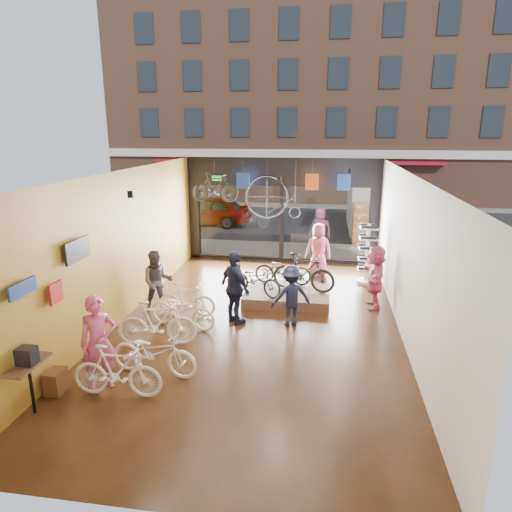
% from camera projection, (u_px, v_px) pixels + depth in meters
% --- Properties ---
extents(ground_plane, '(7.00, 12.00, 0.04)m').
position_uv_depth(ground_plane, '(257.00, 326.00, 11.55)').
color(ground_plane, black).
rests_on(ground_plane, ground).
extents(ceiling, '(7.00, 12.00, 0.04)m').
position_uv_depth(ceiling, '(258.00, 172.00, 10.52)').
color(ceiling, black).
rests_on(ceiling, ground).
extents(wall_left, '(0.04, 12.00, 3.80)m').
position_uv_depth(wall_left, '(120.00, 247.00, 11.55)').
color(wall_left, '#AB7E21').
rests_on(wall_left, ground).
extents(wall_right, '(0.04, 12.00, 3.80)m').
position_uv_depth(wall_right, '(408.00, 259.00, 10.51)').
color(wall_right, beige).
rests_on(wall_right, ground).
extents(wall_back, '(7.00, 0.04, 3.80)m').
position_uv_depth(wall_back, '(180.00, 385.00, 5.30)').
color(wall_back, beige).
rests_on(wall_back, ground).
extents(storefront, '(7.00, 0.26, 3.80)m').
position_uv_depth(storefront, '(282.00, 210.00, 16.74)').
color(storefront, black).
rests_on(storefront, ground).
extents(exit_sign, '(0.35, 0.06, 0.18)m').
position_uv_depth(exit_sign, '(217.00, 178.00, 16.68)').
color(exit_sign, '#198C26').
rests_on(exit_sign, storefront).
extents(street_road, '(30.00, 18.00, 0.02)m').
position_uv_depth(street_road, '(297.00, 217.00, 25.83)').
color(street_road, black).
rests_on(street_road, ground).
extents(sidewalk_near, '(30.00, 2.40, 0.12)m').
position_uv_depth(sidewalk_near, '(284.00, 251.00, 18.38)').
color(sidewalk_near, slate).
rests_on(sidewalk_near, ground).
extents(sidewalk_far, '(30.00, 2.00, 0.12)m').
position_uv_depth(sidewalk_far, '(301.00, 205.00, 29.61)').
color(sidewalk_far, slate).
rests_on(sidewalk_far, ground).
extents(opposite_building, '(26.00, 5.00, 14.00)m').
position_uv_depth(opposite_building, '(306.00, 95.00, 30.14)').
color(opposite_building, brown).
rests_on(opposite_building, ground).
extents(street_car, '(4.46, 1.80, 1.52)m').
position_uv_depth(street_car, '(207.00, 210.00, 23.42)').
color(street_car, gray).
rests_on(street_car, street_road).
extents(box_truck, '(2.16, 6.48, 2.55)m').
position_uv_depth(box_truck, '(374.00, 208.00, 21.11)').
color(box_truck, silver).
rests_on(box_truck, street_road).
extents(floor_bike_1, '(1.71, 0.54, 1.02)m').
position_uv_depth(floor_bike_1, '(117.00, 371.00, 8.33)').
color(floor_bike_1, '#F4E3CE').
rests_on(floor_bike_1, ground_plane).
extents(floor_bike_2, '(1.89, 0.83, 0.96)m').
position_uv_depth(floor_bike_2, '(154.00, 352.00, 9.09)').
color(floor_bike_2, '#F4E3CE').
rests_on(floor_bike_2, ground_plane).
extents(floor_bike_3, '(1.86, 0.82, 1.08)m').
position_uv_depth(floor_bike_3, '(157.00, 323.00, 10.33)').
color(floor_bike_3, '#F4E3CE').
rests_on(floor_bike_3, ground_plane).
extents(floor_bike_4, '(1.90, 1.03, 0.95)m').
position_uv_depth(floor_bike_4, '(182.00, 309.00, 11.29)').
color(floor_bike_4, '#F4E3CE').
rests_on(floor_bike_4, ground_plane).
extents(floor_bike_5, '(1.53, 0.45, 0.92)m').
position_uv_depth(floor_bike_5, '(187.00, 300.00, 11.98)').
color(floor_bike_5, '#F4E3CE').
rests_on(floor_bike_5, ground_plane).
extents(display_platform, '(2.40, 1.80, 0.30)m').
position_uv_depth(display_platform, '(287.00, 295.00, 13.16)').
color(display_platform, '#4E2D1E').
rests_on(display_platform, ground_plane).
extents(display_bike_left, '(1.75, 1.28, 0.88)m').
position_uv_depth(display_bike_left, '(256.00, 279.00, 12.71)').
color(display_bike_left, black).
rests_on(display_bike_left, display_platform).
extents(display_bike_mid, '(1.89, 0.89, 1.09)m').
position_uv_depth(display_bike_mid, '(304.00, 272.00, 12.97)').
color(display_bike_mid, black).
rests_on(display_bike_mid, display_platform).
extents(display_bike_right, '(1.73, 0.72, 0.89)m').
position_uv_depth(display_bike_right, '(283.00, 270.00, 13.57)').
color(display_bike_right, black).
rests_on(display_bike_right, display_platform).
extents(customer_0, '(0.80, 0.73, 1.84)m').
position_uv_depth(customer_0, '(99.00, 342.00, 8.55)').
color(customer_0, '#CC4C72').
rests_on(customer_0, ground_plane).
extents(customer_1, '(1.00, 0.90, 1.71)m').
position_uv_depth(customer_1, '(158.00, 282.00, 12.16)').
color(customer_1, '#3F3F44').
rests_on(customer_1, ground_plane).
extents(customer_2, '(1.12, 1.11, 1.89)m').
position_uv_depth(customer_2, '(235.00, 288.00, 11.40)').
color(customer_2, '#161C33').
rests_on(customer_2, ground_plane).
extents(customer_3, '(1.16, 0.94, 1.57)m').
position_uv_depth(customer_3, '(291.00, 296.00, 11.32)').
color(customer_3, '#161C33').
rests_on(customer_3, ground_plane).
extents(customer_4, '(0.96, 0.71, 1.79)m').
position_uv_depth(customer_4, '(318.00, 250.00, 15.22)').
color(customer_4, '#CC4C72').
rests_on(customer_4, ground_plane).
extents(customer_5, '(0.55, 1.65, 1.76)m').
position_uv_depth(customer_5, '(375.00, 277.00, 12.48)').
color(customer_5, '#CC4C72').
rests_on(customer_5, ground_plane).
extents(sunglasses_rack, '(0.69, 0.63, 1.93)m').
position_uv_depth(sunglasses_rack, '(367.00, 254.00, 14.44)').
color(sunglasses_rack, white).
rests_on(sunglasses_rack, ground_plane).
extents(wall_merch, '(0.40, 2.40, 2.60)m').
position_uv_depth(wall_merch, '(47.00, 326.00, 8.36)').
color(wall_merch, navy).
rests_on(wall_merch, wall_left).
extents(penny_farthing, '(1.84, 0.06, 1.47)m').
position_uv_depth(penny_farthing, '(276.00, 199.00, 15.53)').
color(penny_farthing, black).
rests_on(penny_farthing, ceiling).
extents(hung_bike, '(1.59, 0.48, 0.95)m').
position_uv_depth(hung_bike, '(215.00, 187.00, 15.06)').
color(hung_bike, black).
rests_on(hung_bike, ceiling).
extents(jersey_left, '(0.45, 0.03, 0.55)m').
position_uv_depth(jersey_left, '(243.00, 181.00, 15.87)').
color(jersey_left, '#1E3F99').
rests_on(jersey_left, ceiling).
extents(jersey_mid, '(0.45, 0.03, 0.55)m').
position_uv_depth(jersey_mid, '(312.00, 182.00, 15.51)').
color(jersey_mid, '#CC5919').
rests_on(jersey_mid, ceiling).
extents(jersey_right, '(0.45, 0.03, 0.55)m').
position_uv_depth(jersey_right, '(344.00, 182.00, 15.36)').
color(jersey_right, '#1E3F99').
rests_on(jersey_right, ceiling).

